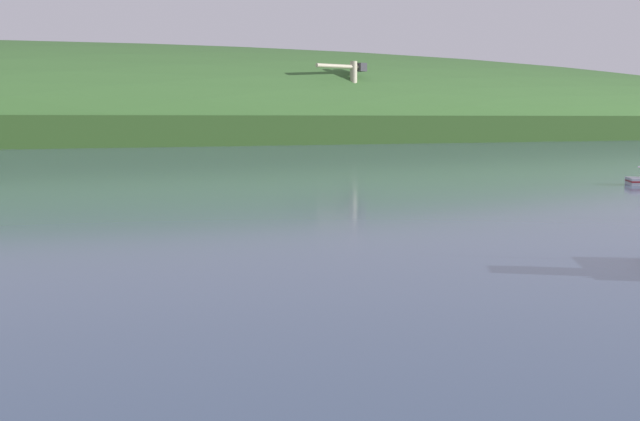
% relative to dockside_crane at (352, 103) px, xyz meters
% --- Properties ---
extents(far_shoreline_hill, '(624.51, 134.17, 44.57)m').
position_rel_dockside_crane_xyz_m(far_shoreline_hill, '(-30.76, 32.22, -8.15)').
color(far_shoreline_hill, '#27431B').
rests_on(far_shoreline_hill, ground).
extents(dockside_crane, '(13.57, 3.89, 17.61)m').
position_rel_dockside_crane_xyz_m(dockside_crane, '(0.00, 0.00, 0.00)').
color(dockside_crane, '#4C4C51').
rests_on(dockside_crane, ground).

